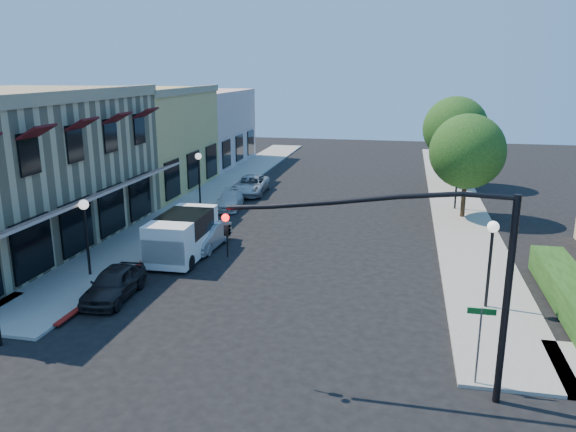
% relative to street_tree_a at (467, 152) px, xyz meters
% --- Properties ---
extents(ground, '(120.00, 120.00, 0.00)m').
position_rel_street_tree_a_xyz_m(ground, '(-8.80, -22.00, -4.19)').
color(ground, black).
rests_on(ground, ground).
extents(sidewalk_left, '(3.50, 50.00, 0.12)m').
position_rel_street_tree_a_xyz_m(sidewalk_left, '(-17.55, 5.00, -4.13)').
color(sidewalk_left, gray).
rests_on(sidewalk_left, ground).
extents(sidewalk_right, '(3.50, 50.00, 0.12)m').
position_rel_street_tree_a_xyz_m(sidewalk_right, '(-0.05, 5.00, -4.13)').
color(sidewalk_right, gray).
rests_on(sidewalk_right, ground).
extents(curb_red_strip, '(0.25, 10.00, 0.06)m').
position_rel_street_tree_a_xyz_m(curb_red_strip, '(-15.70, -14.00, -4.19)').
color(curb_red_strip, maroon).
rests_on(curb_red_strip, ground).
extents(yellow_stucco_building, '(10.00, 12.00, 7.60)m').
position_rel_street_tree_a_xyz_m(yellow_stucco_building, '(-24.30, 4.00, -0.39)').
color(yellow_stucco_building, tan).
rests_on(yellow_stucco_building, ground).
extents(pink_stucco_building, '(10.00, 12.00, 7.00)m').
position_rel_street_tree_a_xyz_m(pink_stucco_building, '(-24.30, 16.00, -0.69)').
color(pink_stucco_building, beige).
rests_on(pink_stucco_building, ground).
extents(hedge, '(1.40, 8.00, 1.10)m').
position_rel_street_tree_a_xyz_m(hedge, '(2.90, -13.00, -4.19)').
color(hedge, '#183C11').
rests_on(hedge, ground).
extents(street_tree_a, '(4.56, 4.56, 6.48)m').
position_rel_street_tree_a_xyz_m(street_tree_a, '(0.00, 0.00, 0.00)').
color(street_tree_a, black).
rests_on(street_tree_a, ground).
extents(street_tree_b, '(4.94, 4.94, 7.02)m').
position_rel_street_tree_a_xyz_m(street_tree_b, '(0.00, 10.00, 0.35)').
color(street_tree_b, black).
rests_on(street_tree_b, ground).
extents(signal_mast_arm, '(8.01, 0.39, 6.00)m').
position_rel_street_tree_a_xyz_m(signal_mast_arm, '(-2.94, -20.50, -0.11)').
color(signal_mast_arm, black).
rests_on(signal_mast_arm, ground).
extents(street_name_sign, '(0.80, 0.06, 2.50)m').
position_rel_street_tree_a_xyz_m(street_name_sign, '(-1.30, -19.80, -2.50)').
color(street_name_sign, '#595B5E').
rests_on(street_name_sign, ground).
extents(lamppost_left_near, '(0.44, 0.44, 3.57)m').
position_rel_street_tree_a_xyz_m(lamppost_left_near, '(-17.30, -14.00, -1.46)').
color(lamppost_left_near, black).
rests_on(lamppost_left_near, ground).
extents(lamppost_left_far, '(0.44, 0.44, 3.57)m').
position_rel_street_tree_a_xyz_m(lamppost_left_far, '(-17.30, 0.00, -1.46)').
color(lamppost_left_far, black).
rests_on(lamppost_left_far, ground).
extents(lamppost_right_near, '(0.44, 0.44, 3.57)m').
position_rel_street_tree_a_xyz_m(lamppost_right_near, '(-0.30, -14.00, -1.46)').
color(lamppost_right_near, black).
rests_on(lamppost_right_near, ground).
extents(lamppost_right_far, '(0.44, 0.44, 3.57)m').
position_rel_street_tree_a_xyz_m(lamppost_right_far, '(-0.30, 2.00, -1.46)').
color(lamppost_right_far, black).
rests_on(lamppost_right_far, ground).
extents(white_van, '(2.25, 4.93, 2.17)m').
position_rel_street_tree_a_xyz_m(white_van, '(-14.20, -10.69, -2.94)').
color(white_van, white).
rests_on(white_van, ground).
extents(parked_car_a, '(1.76, 3.89, 1.30)m').
position_rel_street_tree_a_xyz_m(parked_car_a, '(-15.00, -16.00, -3.55)').
color(parked_car_a, black).
rests_on(parked_car_a, ground).
extents(parked_car_b, '(1.60, 4.09, 1.33)m').
position_rel_street_tree_a_xyz_m(parked_car_b, '(-13.60, -9.00, -3.53)').
color(parked_car_b, '#9FA0A4').
rests_on(parked_car_b, ground).
extents(parked_car_c, '(1.95, 3.90, 1.09)m').
position_rel_street_tree_a_xyz_m(parked_car_c, '(-15.00, -0.63, -3.65)').
color(parked_car_c, silver).
rests_on(parked_car_c, ground).
extents(parked_car_d, '(2.48, 4.93, 1.34)m').
position_rel_street_tree_a_xyz_m(parked_car_d, '(-14.82, 4.00, -3.53)').
color(parked_car_d, '#A8AAAD').
rests_on(parked_car_d, ground).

